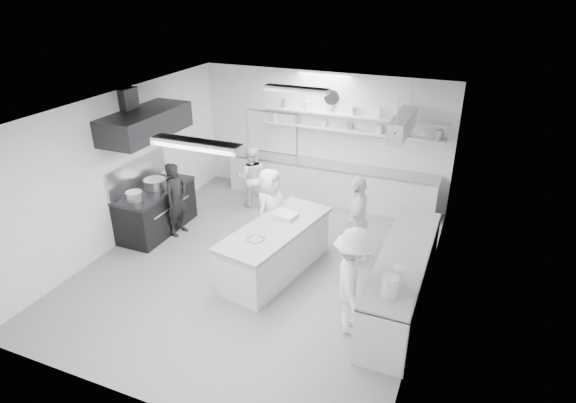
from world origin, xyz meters
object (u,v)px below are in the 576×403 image
at_px(stove, 157,211).
at_px(prep_island, 276,250).
at_px(back_counter, 329,183).
at_px(cook_stove, 177,199).
at_px(right_counter, 402,280).
at_px(cook_back, 251,177).

distance_m(stove, prep_island, 2.99).
bearing_deg(back_counter, stove, -136.01).
bearing_deg(cook_stove, back_counter, -34.43).
distance_m(prep_island, cook_stove, 2.55).
height_order(right_counter, prep_island, right_counter).
relative_size(stove, cook_stove, 1.15).
distance_m(back_counter, cook_stove, 3.65).
bearing_deg(cook_back, stove, 32.97).
bearing_deg(back_counter, prep_island, -89.05).
bearing_deg(right_counter, cook_stove, 171.99).
height_order(back_counter, right_counter, right_counter).
distance_m(stove, cook_stove, 0.60).
relative_size(right_counter, prep_island, 1.40).
bearing_deg(cook_back, cook_stove, 43.54).
xyz_separation_m(right_counter, cook_stove, (-4.76, 0.67, 0.31)).
bearing_deg(cook_back, back_counter, -171.21).
distance_m(right_counter, cook_back, 4.65).
xyz_separation_m(back_counter, right_counter, (2.35, -3.40, 0.01)).
xyz_separation_m(stove, right_counter, (5.25, -0.60, 0.02)).
xyz_separation_m(back_counter, cook_stove, (-2.41, -2.73, 0.32)).
relative_size(prep_island, cook_back, 1.64).
xyz_separation_m(prep_island, cook_stove, (-2.46, 0.55, 0.35)).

